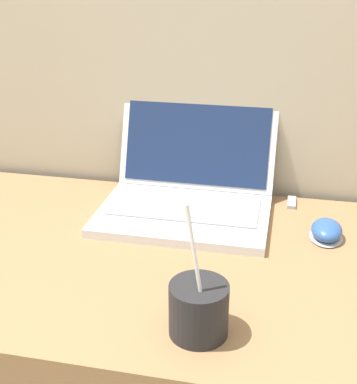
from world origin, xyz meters
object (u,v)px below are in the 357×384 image
object	(u,v)px
computer_mouse	(327,231)
usb_stick	(292,202)
laptop	(189,186)
drink_cup	(199,308)

from	to	relation	value
computer_mouse	usb_stick	size ratio (longest dim) A/B	1.55
usb_stick	laptop	bearing A→B (deg)	-162.94
drink_cup	computer_mouse	size ratio (longest dim) A/B	2.42
drink_cup	usb_stick	bearing A→B (deg)	75.29
laptop	computer_mouse	bearing A→B (deg)	-14.96
drink_cup	computer_mouse	world-z (taller)	drink_cup
drink_cup	usb_stick	distance (m)	0.53
drink_cup	computer_mouse	bearing A→B (deg)	59.72
computer_mouse	usb_stick	xyz separation A→B (m)	(-0.07, 0.16, -0.01)
drink_cup	usb_stick	size ratio (longest dim) A/B	3.74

